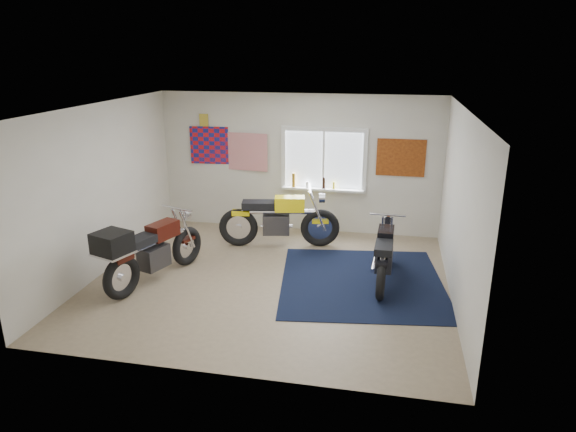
% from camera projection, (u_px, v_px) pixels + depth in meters
% --- Properties ---
extents(ground, '(5.50, 5.50, 0.00)m').
position_uv_depth(ground, '(270.00, 280.00, 8.12)').
color(ground, '#9E896B').
rests_on(ground, ground).
extents(room_shell, '(5.50, 5.50, 5.50)m').
position_uv_depth(room_shell, '(269.00, 180.00, 7.61)').
color(room_shell, white).
rests_on(room_shell, ground).
extents(navy_rug, '(2.82, 2.91, 0.01)m').
position_uv_depth(navy_rug, '(362.00, 282.00, 8.07)').
color(navy_rug, black).
rests_on(navy_rug, ground).
extents(window_assembly, '(1.66, 0.17, 1.26)m').
position_uv_depth(window_assembly, '(324.00, 164.00, 9.90)').
color(window_assembly, white).
rests_on(window_assembly, room_shell).
extents(oil_bottles, '(0.85, 0.07, 0.28)m').
position_uv_depth(oil_bottles, '(309.00, 182.00, 10.00)').
color(oil_bottles, '#8F6014').
rests_on(oil_bottles, window_assembly).
extents(flag_display, '(1.60, 0.10, 1.17)m').
position_uv_depth(flag_display, '(204.00, 120.00, 10.11)').
color(flag_display, red).
rests_on(flag_display, room_shell).
extents(triumph_poster, '(0.90, 0.03, 0.70)m').
position_uv_depth(triumph_poster, '(401.00, 158.00, 9.59)').
color(triumph_poster, '#A54C14').
rests_on(triumph_poster, room_shell).
extents(yellow_triumph, '(2.21, 0.71, 1.12)m').
position_uv_depth(yellow_triumph, '(279.00, 221.00, 9.40)').
color(yellow_triumph, black).
rests_on(yellow_triumph, ground).
extents(black_chrome_bike, '(0.57, 1.87, 0.96)m').
position_uv_depth(black_chrome_bike, '(384.00, 256.00, 7.99)').
color(black_chrome_bike, black).
rests_on(black_chrome_bike, navy_rug).
extents(maroon_tourer, '(1.03, 2.07, 1.07)m').
position_uv_depth(maroon_tourer, '(148.00, 251.00, 7.84)').
color(maroon_tourer, black).
rests_on(maroon_tourer, ground).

